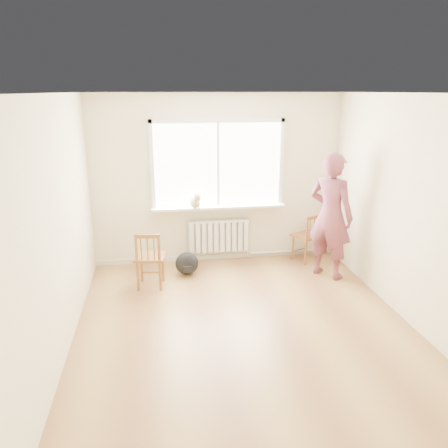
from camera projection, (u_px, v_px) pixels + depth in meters
name	position (u px, v px, depth m)	size (l,w,h in m)	color
floor	(244.00, 326.00, 5.27)	(4.50, 4.50, 0.00)	#A47E43
ceiling	(248.00, 93.00, 4.48)	(4.50, 4.50, 0.00)	white
back_wall	(218.00, 180.00, 7.00)	(4.00, 0.01, 2.70)	beige
window	(218.00, 161.00, 6.88)	(2.12, 0.05, 1.42)	white
windowsill	(219.00, 207.00, 7.02)	(2.15, 0.22, 0.04)	white
radiator	(219.00, 235.00, 7.18)	(1.00, 0.12, 0.55)	white
heating_pipe	(290.00, 251.00, 7.50)	(0.04, 0.04, 1.40)	silver
baseboard	(218.00, 256.00, 7.37)	(4.00, 0.03, 0.08)	beige
chair_left	(150.00, 259.00, 6.20)	(0.47, 0.45, 0.84)	brown
chair_right	(309.00, 237.00, 7.16)	(0.53, 0.52, 0.82)	brown
person	(331.00, 216.00, 6.45)	(0.69, 0.45, 1.89)	#BF3F5F
cat	(195.00, 201.00, 6.84)	(0.23, 0.41, 0.28)	beige
backpack	(187.00, 263.00, 6.71)	(0.36, 0.27, 0.36)	black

